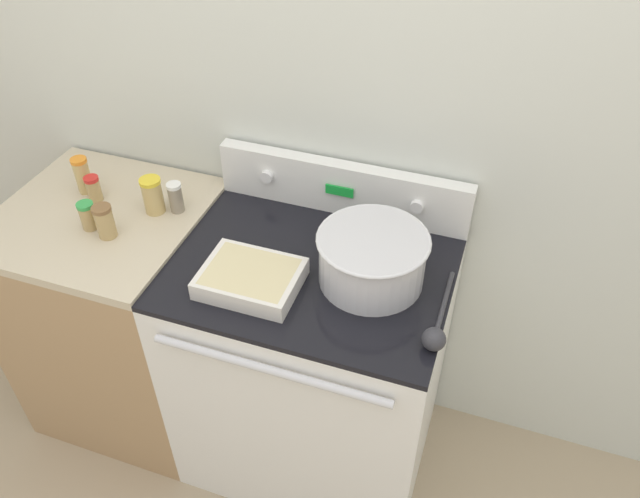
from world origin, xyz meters
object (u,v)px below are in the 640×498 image
spice_jar_yellow_cap (153,195)px  spice_jar_orange_cap (83,175)px  spice_jar_brown_cap (105,221)px  casserole_dish (251,278)px  spice_jar_white_cap (176,197)px  mixing_bowl (372,257)px  ladle (436,333)px  spice_jar_green_cap (88,216)px  spice_jar_red_cap (94,188)px

spice_jar_yellow_cap → spice_jar_orange_cap: spice_jar_orange_cap is taller
spice_jar_orange_cap → spice_jar_brown_cap: bearing=-41.5°
casserole_dish → spice_jar_white_cap: spice_jar_white_cap is taller
mixing_bowl → ladle: size_ratio=1.00×
mixing_bowl → spice_jar_brown_cap: 0.81m
mixing_bowl → spice_jar_white_cap: 0.68m
spice_jar_brown_cap → mixing_bowl: bearing=6.1°
spice_jar_brown_cap → spice_jar_orange_cap: size_ratio=0.85×
casserole_dish → spice_jar_white_cap: 0.43m
ladle → spice_jar_orange_cap: bearing=168.2°
mixing_bowl → casserole_dish: 0.34m
spice_jar_brown_cap → spice_jar_green_cap: 0.08m
spice_jar_yellow_cap → spice_jar_green_cap: spice_jar_yellow_cap is taller
ladle → spice_jar_brown_cap: bearing=175.6°
casserole_dish → spice_jar_yellow_cap: (-0.42, 0.21, 0.04)m
spice_jar_yellow_cap → spice_jar_red_cap: (-0.22, -0.01, -0.02)m
mixing_bowl → spice_jar_red_cap: size_ratio=3.59×
spice_jar_white_cap → mixing_bowl: bearing=-8.2°
spice_jar_white_cap → spice_jar_yellow_cap: (-0.07, -0.03, 0.01)m
spice_jar_green_cap → spice_jar_yellow_cap: bearing=44.1°
spice_jar_red_cap → spice_jar_orange_cap: 0.07m
ladle → spice_jar_brown_cap: spice_jar_brown_cap is taller
spice_jar_white_cap → spice_jar_yellow_cap: size_ratio=0.84×
spice_jar_red_cap → casserole_dish: bearing=-17.1°
spice_jar_green_cap → spice_jar_orange_cap: size_ratio=0.73×
spice_jar_red_cap → spice_jar_white_cap: bearing=7.1°
ladle → spice_jar_white_cap: bearing=163.6°
spice_jar_white_cap → spice_jar_orange_cap: spice_jar_orange_cap is taller
casserole_dish → ladle: 0.53m
spice_jar_brown_cap → spice_jar_red_cap: bearing=134.2°
ladle → mixing_bowl: bearing=142.8°
spice_jar_yellow_cap → spice_jar_orange_cap: (-0.27, 0.02, 0.00)m
spice_jar_brown_cap → spice_jar_green_cap: size_ratio=1.17×
casserole_dish → spice_jar_green_cap: (-0.57, 0.06, 0.03)m
mixing_bowl → spice_jar_brown_cap: (-0.81, -0.09, -0.02)m
spice_jar_yellow_cap → spice_jar_green_cap: size_ratio=1.32×
mixing_bowl → casserole_dish: mixing_bowl is taller
spice_jar_yellow_cap → spice_jar_orange_cap: bearing=175.5°
ladle → spice_jar_yellow_cap: size_ratio=2.60×
casserole_dish → ladle: (0.53, -0.03, -0.00)m
spice_jar_brown_cap → spice_jar_orange_cap: 0.27m
casserole_dish → spice_jar_red_cap: size_ratio=3.12×
ladle → spice_jar_orange_cap: (-1.22, 0.26, 0.05)m
spice_jar_white_cap → spice_jar_red_cap: 0.28m
mixing_bowl → spice_jar_brown_cap: mixing_bowl is taller
casserole_dish → spice_jar_red_cap: bearing=162.9°
spice_jar_red_cap → spice_jar_brown_cap: bearing=-45.8°
spice_jar_brown_cap → spice_jar_red_cap: size_ratio=1.23×
casserole_dish → spice_jar_yellow_cap: size_ratio=2.24×
casserole_dish → spice_jar_brown_cap: 0.50m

